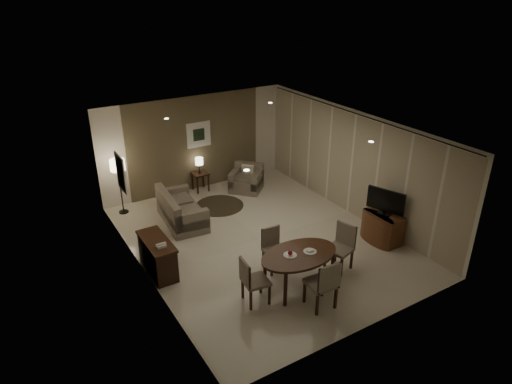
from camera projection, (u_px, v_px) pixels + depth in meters
room_shell at (251, 181)px, 10.44m from camera, size 5.50×7.00×2.70m
taupe_accent at (195, 143)px, 12.83m from camera, size 3.96×0.03×2.70m
curtain_wall at (351, 165)px, 11.41m from camera, size 0.08×6.70×2.58m
curtain_rod at (356, 114)px, 10.85m from camera, size 0.03×6.80×0.03m
art_back_frame at (199, 135)px, 12.75m from camera, size 0.72×0.03×0.72m
art_back_canvas at (199, 135)px, 12.74m from camera, size 0.34×0.01×0.34m
art_left_frame at (121, 173)px, 9.57m from camera, size 0.03×0.60×0.80m
art_left_canvas at (121, 173)px, 9.58m from camera, size 0.01×0.46×0.64m
downlight_nl at (247, 170)px, 7.52m from camera, size 0.10×0.10×0.01m
downlight_nr at (371, 142)px, 8.84m from camera, size 0.10×0.10×0.01m
downlight_fl at (166, 119)px, 10.30m from camera, size 0.10×0.10×0.01m
downlight_fr at (270, 103)px, 11.62m from camera, size 0.10×0.10×0.01m
console_desk at (158, 256)px, 9.38m from camera, size 0.48×1.20×0.75m
telephone at (161, 245)px, 8.96m from camera, size 0.20×0.14×0.09m
tv_cabinet at (383, 227)px, 10.53m from camera, size 0.48×0.90×0.70m
flat_tv at (386, 201)px, 10.23m from camera, size 0.36×0.85×0.60m
dining_table at (298, 270)px, 8.92m from camera, size 1.61×1.01×0.76m
chair_near at (321, 283)px, 8.33m from camera, size 0.52×0.52×1.03m
chair_far at (275, 251)px, 9.42m from camera, size 0.47×0.47×0.91m
chair_left at (256, 280)px, 8.46m from camera, size 0.51×0.51×0.95m
chair_right at (339, 249)px, 9.41m from camera, size 0.60×0.60×0.99m
plate_a at (290, 255)px, 8.71m from camera, size 0.26×0.26×0.02m
plate_b at (310, 252)px, 8.82m from camera, size 0.26×0.26×0.02m
fruit_apple at (290, 253)px, 8.68m from camera, size 0.09×0.09×0.09m
napkin at (310, 251)px, 8.81m from camera, size 0.12×0.08×0.03m
round_rug at (219, 205)px, 12.30m from camera, size 1.30×1.30×0.01m
sofa at (182, 208)px, 11.32m from camera, size 1.78×1.01×0.80m
armchair at (246, 178)px, 13.05m from camera, size 1.16×1.16×0.75m
side_table at (200, 182)px, 13.08m from camera, size 0.43×0.43×0.55m
table_lamp at (199, 164)px, 12.87m from camera, size 0.22×0.22×0.50m
floor_lamp at (120, 187)px, 11.64m from camera, size 0.37×0.37×1.47m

